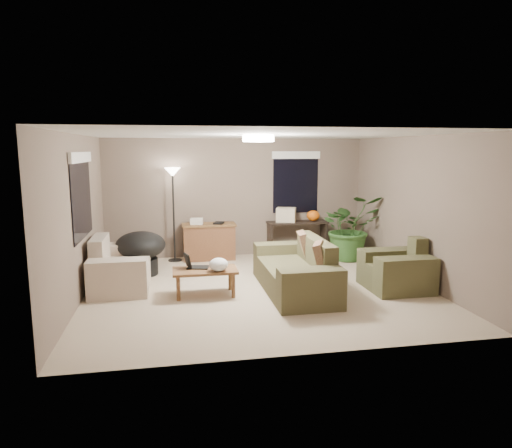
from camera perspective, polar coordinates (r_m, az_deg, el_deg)
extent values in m
plane|color=tan|center=(7.59, 0.28, -8.09)|extent=(5.50, 5.50, 0.00)
plane|color=white|center=(7.25, 0.29, 11.13)|extent=(5.50, 5.50, 0.00)
plane|color=#715F53|center=(9.77, -2.46, 3.30)|extent=(5.50, 0.00, 5.50)
plane|color=#715F53|center=(4.92, 5.75, -2.70)|extent=(5.50, 0.00, 5.50)
plane|color=#715F53|center=(7.32, -21.36, 0.66)|extent=(0.00, 5.00, 5.00)
plane|color=#715F53|center=(8.28, 19.34, 1.71)|extent=(0.00, 5.00, 5.00)
cube|color=brown|center=(7.47, 4.76, -6.73)|extent=(0.95, 1.48, 0.42)
cube|color=#4E4B2F|center=(7.47, 7.51, -3.42)|extent=(0.22, 1.48, 0.43)
cube|color=#46432A|center=(6.60, 6.89, -8.13)|extent=(0.95, 0.36, 0.60)
cube|color=#4E4B2F|center=(8.31, 3.10, -4.42)|extent=(0.95, 0.36, 0.60)
cube|color=#8C7251|center=(7.03, 8.14, -4.11)|extent=(0.40, 0.51, 0.47)
cube|color=#8C7251|center=(7.86, 6.06, -2.63)|extent=(0.30, 0.48, 0.47)
cube|color=beige|center=(8.01, -16.41, -5.98)|extent=(0.90, 0.88, 0.42)
cube|color=beige|center=(7.96, -18.98, -3.07)|extent=(0.22, 0.88, 0.43)
cube|color=beige|center=(7.39, -16.92, -6.56)|extent=(0.90, 0.36, 0.60)
cube|color=beige|center=(8.59, -16.02, -4.32)|extent=(0.90, 0.36, 0.60)
cube|color=#444329|center=(7.87, 17.05, -6.28)|extent=(0.95, 0.28, 0.42)
cube|color=brown|center=(7.95, 19.54, -3.11)|extent=(0.22, 0.28, 0.43)
cube|color=brown|center=(7.58, 18.20, -6.24)|extent=(0.95, 0.36, 0.60)
cube|color=#49472B|center=(8.12, 16.04, -5.09)|extent=(0.95, 0.36, 0.60)
cube|color=brown|center=(7.21, -6.40, -5.79)|extent=(1.00, 0.55, 0.04)
cylinder|color=brown|center=(7.06, -9.69, -7.97)|extent=(0.06, 0.06, 0.38)
cylinder|color=brown|center=(7.11, -2.85, -7.71)|extent=(0.06, 0.06, 0.38)
cylinder|color=brown|center=(7.44, -9.74, -7.06)|extent=(0.06, 0.06, 0.38)
cylinder|color=brown|center=(7.49, -3.26, -6.82)|extent=(0.06, 0.06, 0.38)
cube|color=black|center=(7.29, -7.25, -5.40)|extent=(0.37, 0.30, 0.02)
cube|color=black|center=(7.25, -8.54, -4.53)|extent=(0.13, 0.24, 0.22)
ellipsoid|color=white|center=(7.05, -4.70, -5.07)|extent=(0.30, 0.27, 0.21)
cube|color=brown|center=(9.55, -5.88, -2.31)|extent=(1.05, 0.45, 0.71)
cube|color=brown|center=(9.48, -5.92, -0.09)|extent=(1.10, 0.50, 0.04)
cube|color=silver|center=(9.45, -7.44, 0.34)|extent=(0.28, 0.24, 0.12)
cube|color=black|center=(9.44, -4.69, 0.13)|extent=(0.25, 0.27, 0.04)
cube|color=black|center=(9.78, 5.18, 0.21)|extent=(1.30, 0.40, 0.04)
cube|color=black|center=(9.71, 1.74, -2.08)|extent=(0.05, 0.38, 0.71)
cube|color=black|center=(10.03, 8.46, -1.81)|extent=(0.05, 0.38, 0.71)
cube|color=black|center=(9.89, 5.14, -3.11)|extent=(1.25, 0.36, 0.03)
ellipsoid|color=orange|center=(9.86, 7.15, 1.04)|extent=(0.32, 0.32, 0.23)
cube|color=beige|center=(9.69, 3.78, 1.16)|extent=(0.48, 0.42, 0.30)
cylinder|color=black|center=(8.65, -14.13, -5.16)|extent=(0.60, 0.60, 0.30)
ellipsoid|color=black|center=(8.56, -14.24, -2.57)|extent=(1.10, 1.10, 0.50)
cylinder|color=black|center=(9.59, -10.09, -4.47)|extent=(0.28, 0.28, 0.02)
cylinder|color=black|center=(9.42, -10.24, 0.80)|extent=(0.04, 0.04, 1.78)
cone|color=white|center=(9.33, -10.40, 6.39)|extent=(0.32, 0.32, 0.18)
cylinder|color=white|center=(7.25, 0.29, 10.65)|extent=(0.50, 0.50, 0.10)
imported|color=#2D5923|center=(9.64, 11.64, -1.28)|extent=(1.22, 1.36, 1.06)
cube|color=tan|center=(8.51, 15.63, -6.41)|extent=(0.32, 0.32, 0.03)
cylinder|color=tan|center=(8.45, 15.70, -4.87)|extent=(0.12, 0.12, 0.44)
cube|color=tan|center=(8.40, 15.77, -3.32)|extent=(0.22, 0.22, 0.03)
cube|color=black|center=(7.58, -20.97, 3.24)|extent=(0.01, 1.50, 1.30)
cube|color=white|center=(7.54, -21.08, 7.78)|extent=(0.05, 1.56, 0.16)
cube|color=black|center=(9.99, 4.97, 5.14)|extent=(1.00, 0.01, 1.30)
cube|color=white|center=(9.94, 5.05, 8.58)|extent=(1.06, 0.05, 0.16)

